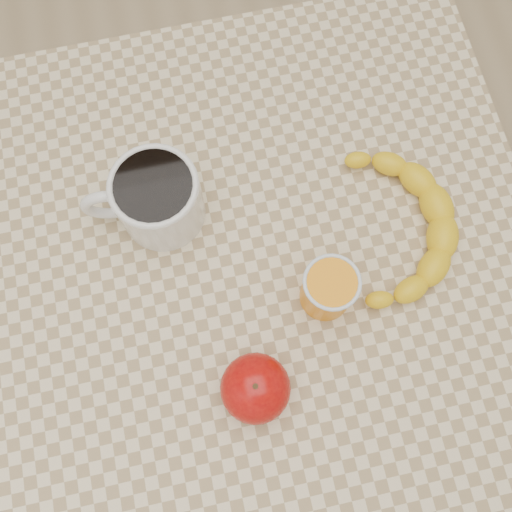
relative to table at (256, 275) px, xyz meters
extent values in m
plane|color=tan|center=(0.00, 0.00, -0.66)|extent=(3.00, 3.00, 0.00)
cube|color=beige|center=(0.00, 0.00, 0.07)|extent=(0.80, 0.80, 0.04)
cube|color=olive|center=(0.00, 0.00, 0.02)|extent=(0.74, 0.74, 0.06)
cylinder|color=olive|center=(0.35, -0.35, -0.31)|extent=(0.05, 0.05, 0.71)
cylinder|color=olive|center=(-0.35, 0.35, -0.31)|extent=(0.05, 0.05, 0.71)
cylinder|color=olive|center=(0.35, 0.35, -0.31)|extent=(0.05, 0.05, 0.71)
cylinder|color=silver|center=(-0.11, 0.10, 0.13)|extent=(0.13, 0.13, 0.10)
cylinder|color=black|center=(-0.11, 0.10, 0.18)|extent=(0.10, 0.10, 0.01)
torus|color=silver|center=(-0.11, 0.10, 0.18)|extent=(0.12, 0.12, 0.01)
torus|color=silver|center=(-0.18, 0.10, 0.13)|extent=(0.08, 0.02, 0.07)
cylinder|color=orange|center=(0.08, -0.07, 0.13)|extent=(0.07, 0.07, 0.08)
torus|color=silver|center=(0.08, -0.07, 0.17)|extent=(0.07, 0.07, 0.01)
ellipsoid|color=#8B0406|center=(-0.04, -0.17, 0.13)|extent=(0.10, 0.10, 0.08)
cylinder|color=#382311|center=(-0.04, -0.17, 0.16)|extent=(0.01, 0.01, 0.01)
camera|label=1|loc=(-0.05, -0.21, 0.84)|focal=40.00mm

